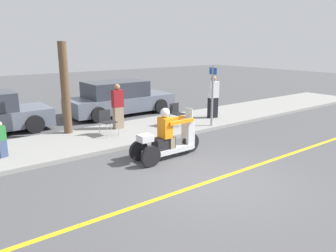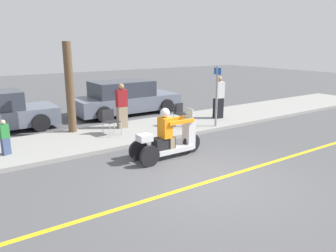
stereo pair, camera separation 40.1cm
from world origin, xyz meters
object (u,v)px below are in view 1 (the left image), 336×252
Objects in this scene: parked_car_lot_right at (119,99)px; street_sign at (212,93)px; tree_trunk at (65,88)px; motorcycle_trike at (168,140)px; spectator_far_back at (213,98)px; spectator_with_child at (118,107)px; spectator_mid_group at (1,140)px; folding_chair_curbside at (107,120)px; folding_chair_set_back at (176,112)px.

parked_car_lot_right is 4.62m from street_sign.
motorcycle_trike is at bearing -69.43° from tree_trunk.
tree_trunk is at bearing 110.57° from motorcycle_trike.
spectator_far_back reaches higher than motorcycle_trike.
tree_trunk is 1.38× the size of street_sign.
spectator_with_child is 1.63× the size of spectator_mid_group.
spectator_with_child is at bearing 85.81° from motorcycle_trike.
spectator_far_back is at bearing 31.15° from motorcycle_trike.
parked_car_lot_right is (1.70, 5.90, 0.19)m from motorcycle_trike.
spectator_with_child reaches higher than parked_car_lot_right.
tree_trunk reaches higher than spectator_mid_group.
street_sign is at bearing -6.95° from spectator_mid_group.
motorcycle_trike is at bearing -106.08° from parked_car_lot_right.
tree_trunk is at bearing -145.73° from parked_car_lot_right.
spectator_mid_group is at bearing -149.33° from tree_trunk.
spectator_mid_group is at bearing 173.05° from street_sign.
tree_trunk reaches higher than spectator_with_child.
parked_car_lot_right is (2.17, 3.17, 0.07)m from folding_chair_curbside.
spectator_far_back is 0.36× the size of parked_car_lot_right.
street_sign is (-0.98, -0.95, 0.38)m from spectator_far_back.
parked_car_lot_right is at bearing 32.78° from spectator_mid_group.
street_sign is (1.49, -4.33, 0.62)m from parked_car_lot_right.
spectator_mid_group is 0.32× the size of tree_trunk.
spectator_far_back is at bearing -12.66° from tree_trunk.
parked_car_lot_right reaches higher than spectator_mid_group.
parked_car_lot_right is at bearing 55.57° from folding_chair_curbside.
spectator_mid_group is (-3.71, 2.42, 0.08)m from motorcycle_trike.
spectator_far_back is 2.07× the size of folding_chair_curbside.
street_sign is at bearing -25.52° from tree_trunk.
spectator_with_child is 0.34× the size of parked_car_lot_right.
motorcycle_trike is 0.97× the size of street_sign.
motorcycle_trike is 3.31m from spectator_with_child.
tree_trunk is (-3.58, 1.41, 1.01)m from folding_chair_set_back.
motorcycle_trike is at bearing -153.72° from street_sign.
spectator_with_child is at bearing 149.97° from street_sign.
tree_trunk reaches higher than parked_car_lot_right.
folding_chair_set_back is 1.47m from street_sign.
folding_chair_set_back is 0.27× the size of tree_trunk.
street_sign is at bearing -136.03° from spectator_far_back.
street_sign reaches higher than spectator_mid_group.
tree_trunk reaches higher than motorcycle_trike.
spectator_far_back is 0.56× the size of tree_trunk.
motorcycle_trike is 2.61× the size of folding_chair_curbside.
street_sign is at bearing -30.03° from spectator_with_child.
spectator_with_child is 4.05m from spectator_mid_group.
spectator_with_child reaches higher than folding_chair_set_back.
folding_chair_set_back is at bearing 47.63° from motorcycle_trike.
spectator_far_back reaches higher than parked_car_lot_right.
motorcycle_trike is 4.89m from spectator_far_back.
tree_trunk reaches higher than folding_chair_set_back.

